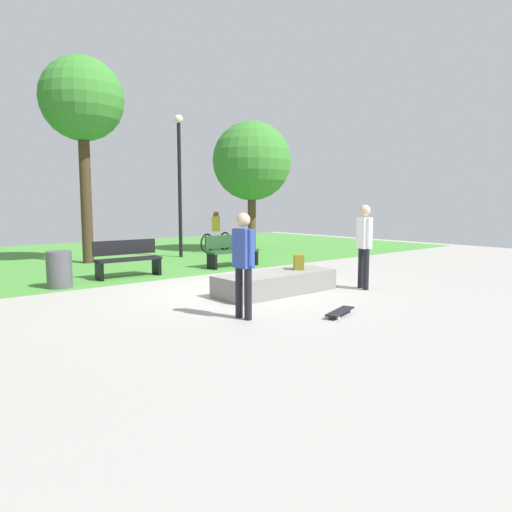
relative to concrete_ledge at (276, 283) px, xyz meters
The scene contains 14 objects.
ground_plane 0.89m from the concrete_ledge, 122.88° to the left, with size 28.00×28.00×0.00m, color #9E9993.
grass_lawn 8.86m from the concrete_ledge, 93.05° to the left, with size 26.60×11.77×0.01m, color #478C38.
concrete_ledge is the anchor object (origin of this frame).
backpack_on_ledge 0.75m from the concrete_ledge, ahead, with size 0.28×0.20×0.32m, color olive.
skater_performing_trick 2.12m from the concrete_ledge, 26.30° to the right, with size 0.31×0.40×1.79m.
skater_watching 2.33m from the concrete_ledge, 145.92° to the right, with size 0.22×0.43×1.68m.
skateboard_by_ledge 2.15m from the concrete_ledge, 103.05° to the right, with size 0.82×0.44×0.08m.
park_bench_near_path 4.11m from the concrete_ledge, 65.54° to the left, with size 1.60×0.47×0.91m.
park_bench_by_oak 4.13m from the concrete_ledge, 110.01° to the left, with size 1.62×0.54×0.91m.
tree_slender_maple 8.92m from the concrete_ledge, 53.79° to the left, with size 2.92×2.92×4.83m.
tree_broad_elm 8.60m from the concrete_ledge, 99.01° to the left, with size 2.43×2.43×6.07m.
lamp_post 7.45m from the concrete_ledge, 74.83° to the left, with size 0.28×0.28×4.69m.
trash_bin 4.69m from the concrete_ledge, 132.67° to the left, with size 0.53×0.53×0.80m, color #4C4C51.
cyclist_on_bicycle 8.65m from the concrete_ledge, 62.79° to the left, with size 1.76×0.57×1.52m.
Camera 1 is at (-5.92, -7.70, 1.84)m, focal length 33.04 mm.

